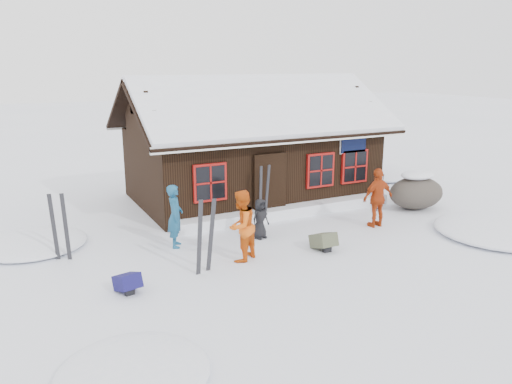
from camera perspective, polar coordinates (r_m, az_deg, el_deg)
ground at (r=13.50m, az=3.13°, el=-6.12°), size 120.00×120.00×0.00m
mountain_hut at (r=18.02m, az=-0.61°, el=4.29°), size 8.90×6.09×4.42m
snow_drift at (r=16.01m, az=3.75°, el=-2.18°), size 7.60×0.60×0.35m
snow_mounds at (r=15.82m, az=4.93°, el=-3.06°), size 20.60×13.20×0.48m
skier_teal at (r=13.32m, az=-9.22°, el=-2.72°), size 0.60×0.72×1.69m
skier_orange_left at (r=12.22m, az=-1.71°, el=-3.90°), size 1.09×1.03×1.78m
skier_orange_right at (r=15.22m, az=13.75°, el=-0.64°), size 1.05×0.44×1.78m
skier_crouched at (r=13.86m, az=0.47°, el=-3.07°), size 0.63×0.50×1.13m
boulder at (r=17.60m, az=17.83°, el=0.03°), size 1.95×1.46×1.15m
ski_pair_left at (r=11.61m, az=-5.81°, el=-5.16°), size 0.56×0.15×1.80m
ski_pair_mid at (r=13.19m, az=-21.50°, el=-3.85°), size 0.42×0.20×1.75m
ski_pair_right at (r=15.11m, az=0.89°, el=-0.41°), size 0.50×0.24×1.84m
ski_poles at (r=16.98m, az=13.92°, el=-0.12°), size 0.23×0.11×1.28m
backpack_blue at (r=11.14m, az=-14.46°, el=-10.27°), size 0.55×0.66×0.32m
backpack_olive at (r=13.22m, az=7.71°, el=-5.86°), size 0.49×0.65×0.35m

